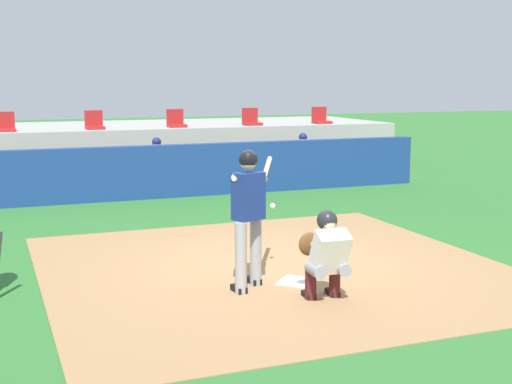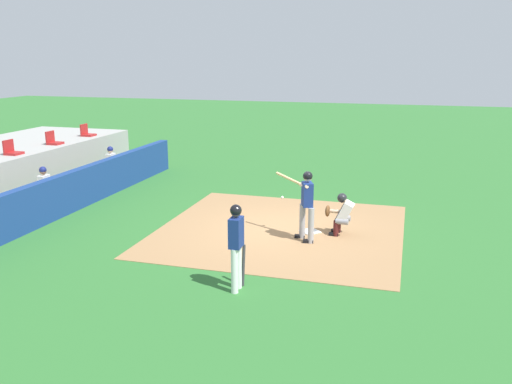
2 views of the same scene
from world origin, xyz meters
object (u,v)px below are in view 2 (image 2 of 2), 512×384
(home_plate, at_px, (310,231))
(batter_at_plate, at_px, (306,201))
(dugout_player_2, at_px, (48,187))
(stadium_seat_3, at_px, (12,150))
(catcher_crouched, at_px, (341,213))
(on_deck_batter, at_px, (236,242))
(stadium_seat_4, at_px, (53,141))
(dugout_player_3, at_px, (114,163))
(stadium_seat_5, at_px, (87,133))

(home_plate, relative_size, batter_at_plate, 0.24)
(dugout_player_2, height_order, stadium_seat_3, stadium_seat_3)
(catcher_crouched, xyz_separation_m, stadium_seat_3, (1.08, 10.98, 0.93))
(home_plate, height_order, dugout_player_2, dugout_player_2)
(home_plate, relative_size, stadium_seat_3, 0.92)
(on_deck_batter, bearing_deg, catcher_crouched, -21.25)
(on_deck_batter, xyz_separation_m, stadium_seat_4, (7.24, 9.43, 0.51))
(catcher_crouched, bearing_deg, dugout_player_2, 89.48)
(dugout_player_2, relative_size, stadium_seat_4, 2.71)
(on_deck_batter, xyz_separation_m, stadium_seat_3, (5.08, 9.43, 0.51))
(home_plate, relative_size, dugout_player_2, 0.34)
(dugout_player_3, relative_size, stadium_seat_3, 2.71)
(home_plate, bearing_deg, dugout_player_2, 89.40)
(batter_at_plate, relative_size, dugout_player_2, 1.39)
(on_deck_batter, distance_m, stadium_seat_4, 11.90)
(catcher_crouched, xyz_separation_m, stadium_seat_4, (3.25, 10.98, 0.93))
(dugout_player_2, xyz_separation_m, stadium_seat_4, (3.16, 2.03, 0.86))
(home_plate, distance_m, dugout_player_2, 8.17)
(dugout_player_3, height_order, stadium_seat_5, stadium_seat_5)
(stadium_seat_5, bearing_deg, stadium_seat_3, 180.00)
(batter_at_plate, distance_m, catcher_crouched, 1.13)
(batter_at_plate, xyz_separation_m, stadium_seat_4, (3.93, 10.18, 0.50))
(catcher_crouched, relative_size, dugout_player_3, 1.49)
(dugout_player_2, bearing_deg, stadium_seat_4, 32.74)
(on_deck_batter, bearing_deg, home_plate, -10.68)
(home_plate, distance_m, on_deck_batter, 4.18)
(catcher_crouched, xyz_separation_m, stadium_seat_5, (5.41, 10.98, 0.93))
(dugout_player_3, bearing_deg, catcher_crouched, -113.81)
(stadium_seat_4, bearing_deg, home_plate, -107.71)
(on_deck_batter, height_order, stadium_seat_4, stadium_seat_4)
(stadium_seat_3, bearing_deg, batter_at_plate, -99.83)
(batter_at_plate, relative_size, catcher_crouched, 0.93)
(batter_at_plate, bearing_deg, stadium_seat_3, 80.17)
(on_deck_batter, bearing_deg, stadium_seat_3, 61.70)
(batter_at_plate, bearing_deg, stadium_seat_4, 68.89)
(batter_at_plate, height_order, stadium_seat_4, stadium_seat_4)
(dugout_player_2, distance_m, stadium_seat_3, 2.42)
(stadium_seat_5, bearing_deg, catcher_crouched, -116.24)
(batter_at_plate, distance_m, stadium_seat_3, 10.35)
(dugout_player_3, height_order, stadium_seat_4, stadium_seat_4)
(stadium_seat_3, bearing_deg, on_deck_batter, -118.30)
(on_deck_batter, relative_size, stadium_seat_4, 3.72)
(catcher_crouched, bearing_deg, on_deck_batter, 158.75)
(stadium_seat_5, bearing_deg, dugout_player_2, -159.11)
(batter_at_plate, relative_size, stadium_seat_5, 3.76)
(on_deck_batter, xyz_separation_m, stadium_seat_5, (9.41, 9.43, 0.51))
(stadium_seat_3, bearing_deg, dugout_player_3, -35.36)
(stadium_seat_3, height_order, stadium_seat_4, same)
(dugout_player_3, distance_m, stadium_seat_4, 2.32)
(stadium_seat_5, bearing_deg, home_plate, -118.02)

